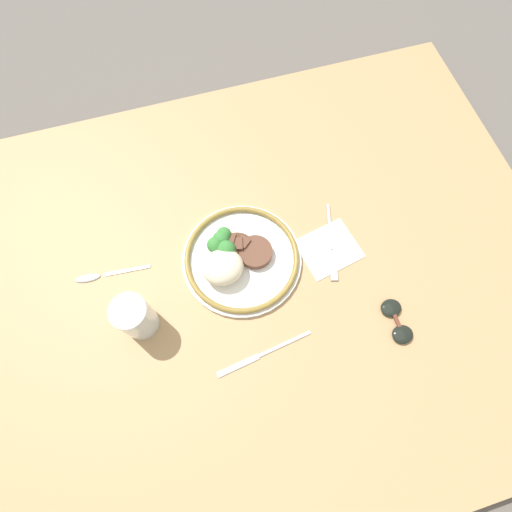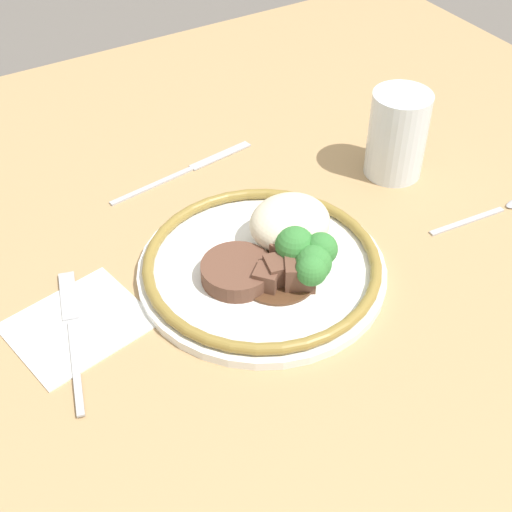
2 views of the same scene
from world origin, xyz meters
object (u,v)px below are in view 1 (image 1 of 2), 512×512
object	(u,v)px
spoon	(98,276)
knife	(262,355)
fork	(332,249)
plate	(237,258)
juice_glass	(136,318)
sunglasses	(397,321)

from	to	relation	value
spoon	knife	bearing A→B (deg)	143.03
fork	plate	bearing A→B (deg)	-83.29
plate	fork	world-z (taller)	plate
knife	spoon	world-z (taller)	spoon
plate	spoon	bearing A→B (deg)	-9.57
plate	juice_glass	distance (m)	0.24
spoon	sunglasses	world-z (taller)	sunglasses
juice_glass	knife	world-z (taller)	juice_glass
plate	sunglasses	size ratio (longest dim) A/B	2.72
plate	sunglasses	world-z (taller)	plate
fork	spoon	world-z (taller)	same
fork	sunglasses	world-z (taller)	sunglasses
plate	knife	distance (m)	0.21
fork	sunglasses	xyz separation A→B (m)	(-0.07, 0.19, 0.00)
fork	knife	distance (m)	0.28
plate	sunglasses	bearing A→B (deg)	141.28
juice_glass	fork	xyz separation A→B (m)	(-0.43, -0.04, -0.04)
fork	spoon	bearing A→B (deg)	-83.61
fork	knife	bearing A→B (deg)	-34.99
fork	spoon	distance (m)	0.51
fork	knife	size ratio (longest dim) A/B	0.87
spoon	juice_glass	bearing A→B (deg)	124.87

